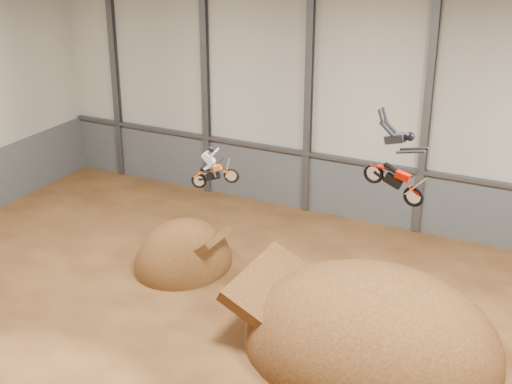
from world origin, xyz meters
TOP-DOWN VIEW (x-y plane):
  - floor at (0.00, 0.00)m, footprint 40.00×40.00m
  - back_wall at (0.00, 15.00)m, footprint 40.00×0.10m
  - ceiling at (0.00, 0.00)m, footprint 40.00×40.00m
  - lower_band_back at (0.00, 14.90)m, footprint 39.80×0.18m
  - steel_rail at (0.00, 14.75)m, footprint 39.80×0.35m
  - steel_column_0 at (-16.67, 14.80)m, footprint 0.40×0.36m
  - steel_column_1 at (-10.00, 14.80)m, footprint 0.40×0.36m
  - steel_column_2 at (-3.33, 14.80)m, footprint 0.40×0.36m
  - steel_column_3 at (3.33, 14.80)m, footprint 0.40×0.36m
  - takeoff_ramp at (-6.10, 5.62)m, footprint 4.70×5.43m
  - landing_ramp at (4.52, 3.11)m, footprint 10.78×9.53m
  - fmx_rider_a at (-2.63, 3.13)m, footprint 2.63×1.46m
  - fmx_rider_b at (5.13, 2.01)m, footprint 4.01×1.27m

SIDE VIEW (x-z plane):
  - floor at x=0.00m, z-range 0.00..0.00m
  - takeoff_ramp at x=-6.10m, z-range -2.35..2.35m
  - landing_ramp at x=4.52m, z-range -3.11..3.11m
  - lower_band_back at x=0.00m, z-range 0.00..3.50m
  - steel_rail at x=0.00m, z-range 3.45..3.65m
  - fmx_rider_a at x=-2.63m, z-range 5.63..7.98m
  - back_wall at x=0.00m, z-range 0.00..14.00m
  - steel_column_0 at x=-16.67m, z-range 0.05..13.95m
  - steel_column_1 at x=-10.00m, z-range 0.05..13.95m
  - steel_column_2 at x=-3.33m, z-range 0.05..13.95m
  - steel_column_3 at x=3.33m, z-range 0.05..13.95m
  - fmx_rider_b at x=5.13m, z-range 6.88..10.55m
  - ceiling at x=0.00m, z-range 14.00..14.00m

